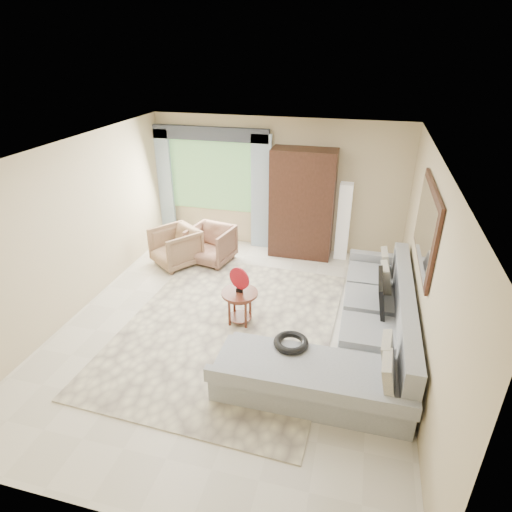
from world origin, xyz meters
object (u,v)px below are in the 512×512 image
(tv_screen, at_px, (382,293))
(armchair_right, at_px, (211,245))
(coffee_table, at_px, (240,307))
(sectional_sofa, at_px, (357,337))
(armoire, at_px, (302,204))
(floor_lamp, at_px, (343,222))
(potted_plant, at_px, (177,231))
(armchair_left, at_px, (176,247))

(tv_screen, bearing_deg, armchair_right, 152.25)
(coffee_table, xyz_separation_m, armchair_right, (-1.11, 1.82, 0.07))
(sectional_sofa, xyz_separation_m, armoire, (-1.23, 2.90, 0.77))
(coffee_table, distance_m, floor_lamp, 2.98)
(armchair_right, height_order, potted_plant, armchair_right)
(sectional_sofa, xyz_separation_m, armchair_right, (-2.84, 2.13, 0.07))
(tv_screen, distance_m, armchair_left, 3.97)
(coffee_table, relative_size, armchair_left, 0.68)
(sectional_sofa, distance_m, armoire, 3.24)
(armchair_left, height_order, potted_plant, armchair_left)
(coffee_table, xyz_separation_m, potted_plant, (-2.13, 2.48, -0.04))
(coffee_table, bearing_deg, sectional_sofa, -10.17)
(tv_screen, relative_size, armchair_right, 0.95)
(floor_lamp, bearing_deg, sectional_sofa, -81.67)
(tv_screen, relative_size, potted_plant, 1.51)
(coffee_table, height_order, floor_lamp, floor_lamp)
(sectional_sofa, bearing_deg, tv_screen, 61.62)
(armchair_left, bearing_deg, armoire, 61.33)
(coffee_table, relative_size, armoire, 0.26)
(armchair_left, bearing_deg, armchair_right, 60.27)
(sectional_sofa, bearing_deg, coffee_table, 169.83)
(potted_plant, bearing_deg, sectional_sofa, -35.94)
(coffee_table, bearing_deg, tv_screen, 5.28)
(armchair_right, bearing_deg, armchair_left, -144.63)
(armoire, bearing_deg, armchair_right, -154.32)
(armoire, relative_size, floor_lamp, 1.40)
(armchair_left, relative_size, armoire, 0.38)
(sectional_sofa, bearing_deg, floor_lamp, 98.33)
(armchair_left, bearing_deg, potted_plant, 149.54)
(armchair_left, height_order, floor_lamp, floor_lamp)
(potted_plant, bearing_deg, floor_lamp, 2.78)
(armoire, bearing_deg, coffee_table, -100.77)
(sectional_sofa, xyz_separation_m, floor_lamp, (-0.43, 2.96, 0.47))
(sectional_sofa, xyz_separation_m, tv_screen, (0.27, 0.49, 0.44))
(armchair_left, bearing_deg, sectional_sofa, 7.76)
(armchair_right, relative_size, floor_lamp, 0.52)
(tv_screen, distance_m, armchair_right, 3.53)
(tv_screen, height_order, armoire, armoire)
(armchair_right, height_order, armoire, armoire)
(armoire, bearing_deg, floor_lamp, 4.29)
(potted_plant, relative_size, armoire, 0.23)
(sectional_sofa, height_order, tv_screen, tv_screen)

